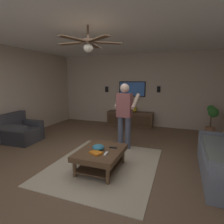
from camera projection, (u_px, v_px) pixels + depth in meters
ground_plane at (95, 163)px, 3.78m from camera, size 8.49×8.49×0.00m
wall_back_tv at (135, 90)px, 6.85m from camera, size 0.10×6.22×2.68m
ceiling_slab at (92, 24)px, 3.30m from camera, size 7.28×6.22×0.10m
area_rug at (105, 165)px, 3.69m from camera, size 2.43×2.05×0.01m
armchair at (22, 132)px, 5.04m from camera, size 0.85×0.86×0.82m
coffee_table at (101, 155)px, 3.45m from camera, size 1.00×0.80×0.40m
media_console at (130, 119)px, 6.77m from camera, size 0.45×1.70×0.55m
tv at (132, 89)px, 6.79m from camera, size 0.05×1.01×0.57m
person_standing at (125, 112)px, 4.45m from camera, size 0.56×0.57×1.64m
potted_plant_tall at (212, 117)px, 5.58m from camera, size 0.47×0.32×0.95m
bowl at (98, 147)px, 3.43m from camera, size 0.23×0.23×0.10m
remote_white at (106, 154)px, 3.24m from camera, size 0.15×0.06×0.02m
remote_black at (113, 147)px, 3.53m from camera, size 0.07×0.16×0.02m
book at (96, 153)px, 3.26m from camera, size 0.23×0.26×0.04m
vase_round at (134, 109)px, 6.69m from camera, size 0.22×0.22×0.22m
wall_speaker_left at (159, 89)px, 6.46m from camera, size 0.06×0.12×0.22m
wall_speaker_right at (107, 89)px, 7.17m from camera, size 0.06×0.12×0.22m
ceiling_fan at (89, 44)px, 3.15m from camera, size 1.19×1.14×0.46m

